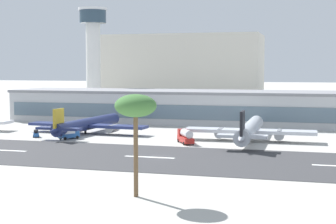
{
  "coord_description": "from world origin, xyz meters",
  "views": [
    {
      "loc": [
        34.43,
        -115.01,
        20.44
      ],
      "look_at": [
        -7.83,
        37.54,
        7.38
      ],
      "focal_mm": 56.27,
      "sensor_mm": 36.0,
      "label": 1
    }
  ],
  "objects": [
    {
      "name": "airliner_black_tail_gate_2",
      "position": [
        17.27,
        32.61,
        3.18
      ],
      "size": [
        36.95,
        47.84,
        9.98
      ],
      "rotation": [
        0.0,
        0.0,
        1.59
      ],
      "color": "silver",
      "rests_on": "ground_plane"
    },
    {
      "name": "runway_centreline_dash_3",
      "position": [
        -39.71,
        -0.44,
        0.09
      ],
      "size": [
        12.0,
        1.2,
        0.01
      ],
      "primitive_type": "cube",
      "color": "white",
      "rests_on": "runway_strip"
    },
    {
      "name": "runway_centreline_dash_4",
      "position": [
        -1.75,
        -0.44,
        0.09
      ],
      "size": [
        12.0,
        1.2,
        0.01
      ],
      "primitive_type": "cube",
      "color": "white",
      "rests_on": "runway_strip"
    },
    {
      "name": "ground_plane",
      "position": [
        0.0,
        0.0,
        0.0
      ],
      "size": [
        1400.0,
        1400.0,
        0.0
      ],
      "primitive_type": "plane",
      "color": "#B2AFA8"
    },
    {
      "name": "palm_tree_2",
      "position": [
        7.38,
        -36.56,
        14.28
      ],
      "size": [
        6.67,
        6.67,
        16.45
      ],
      "color": "brown",
      "rests_on": "ground_plane"
    },
    {
      "name": "service_box_truck_0",
      "position": [
        -33.97,
        23.75,
        1.79
      ],
      "size": [
        5.13,
        6.38,
        3.25
      ],
      "rotation": [
        0.0,
        0.0,
        1.04
      ],
      "color": "#23569E",
      "rests_on": "ground_plane"
    },
    {
      "name": "service_fuel_truck_1",
      "position": [
        0.94,
        23.89,
        2.03
      ],
      "size": [
        6.42,
        8.69,
        3.95
      ],
      "rotation": [
        0.0,
        0.0,
        2.08
      ],
      "color": "#B2231E",
      "rests_on": "ground_plane"
    },
    {
      "name": "control_tower",
      "position": [
        -65.56,
        114.53,
        29.85
      ],
      "size": [
        13.34,
        13.34,
        48.75
      ],
      "color": "silver",
      "rests_on": "ground_plane"
    },
    {
      "name": "terminal_building",
      "position": [
        -9.02,
        79.1,
        6.1
      ],
      "size": [
        142.32,
        28.49,
        12.19
      ],
      "color": "#B7BABC",
      "rests_on": "ground_plane"
    },
    {
      "name": "airliner_gold_tail_gate_1",
      "position": [
        -34.42,
        36.41,
        2.89
      ],
      "size": [
        40.02,
        43.57,
        9.09
      ],
      "rotation": [
        0.0,
        0.0,
        1.5
      ],
      "color": "navy",
      "rests_on": "ground_plane"
    },
    {
      "name": "distant_hotel_block",
      "position": [
        -39.18,
        171.17,
        19.49
      ],
      "size": [
        92.56,
        35.92,
        38.98
      ],
      "primitive_type": "cube",
      "color": "beige",
      "rests_on": "ground_plane"
    },
    {
      "name": "service_baggage_tug_2",
      "position": [
        -45.36,
        25.01,
        1.05
      ],
      "size": [
        3.03,
        3.57,
        2.2
      ],
      "rotation": [
        0.0,
        0.0,
        2.08
      ],
      "color": "#23569E",
      "rests_on": "ground_plane"
    },
    {
      "name": "runway_strip",
      "position": [
        0.0,
        -0.44,
        0.04
      ],
      "size": [
        800.0,
        35.24,
        0.08
      ],
      "primitive_type": "cube",
      "color": "#38383A",
      "rests_on": "ground_plane"
    }
  ]
}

